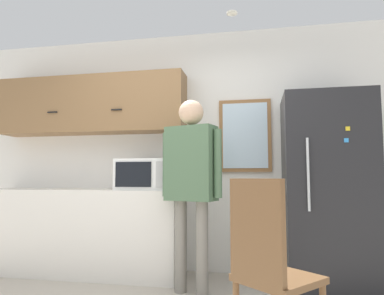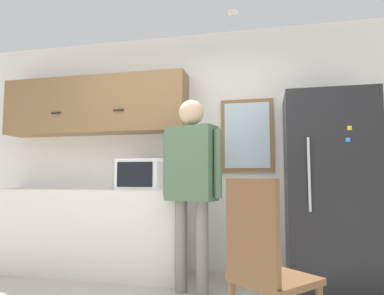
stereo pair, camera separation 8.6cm
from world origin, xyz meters
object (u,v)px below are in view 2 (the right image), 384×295
Objects in this scene: microwave at (146,175)px; refrigerator at (330,190)px; person at (191,173)px; chair at (264,261)px.

refrigerator is (1.82, 0.03, -0.15)m from microwave.
chair is (0.65, -0.96, -0.53)m from person.
microwave is 0.52× the size of chair.
chair is (1.22, -1.33, -0.52)m from microwave.
chair is at bearing -39.09° from person.
person is at bearing -162.64° from refrigerator.
refrigerator reaches higher than chair.
chair is (-0.60, -1.35, -0.37)m from refrigerator.
chair is at bearing -113.95° from refrigerator.
microwave is at bearing -179.16° from refrigerator.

